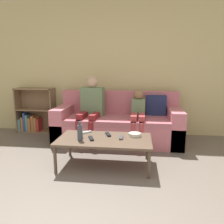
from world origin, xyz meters
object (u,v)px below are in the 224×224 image
Objects in this scene: tv_remote_0 at (91,138)px; tv_remote_1 at (108,134)px; tv_remote_2 at (121,137)px; tv_remote_3 at (86,132)px; person_adult at (91,104)px; snack_bowl at (135,135)px; bottle at (80,133)px; coffee_table at (104,141)px; bookshelf at (35,114)px; couch at (118,125)px; cup_near at (80,135)px; person_child at (138,113)px.

tv_remote_1 is (0.20, 0.20, 0.00)m from tv_remote_0.
tv_remote_3 is at bearing 160.62° from tv_remote_2.
person_adult is 6.81× the size of snack_bowl.
bottle reaches higher than tv_remote_2.
bottle is at bearing -156.45° from coffee_table.
coffee_table is 4.86× the size of bottle.
bookshelf reaches higher than bottle.
bottle is (-0.30, -0.13, 0.14)m from coffee_table.
tv_remote_3 is at bearing 149.98° from tv_remote_1.
couch is at bearing 108.64° from snack_bowl.
coffee_table is (1.69, -1.45, -0.01)m from bookshelf.
coffee_table is 0.16m from tv_remote_1.
person_adult is 1.16m from tv_remote_2.
tv_remote_3 is (-0.13, 0.26, 0.00)m from tv_remote_0.
cup_near is at bearing -177.08° from tv_remote_2.
bottle is at bearing -107.62° from couch.
couch is at bearing 72.38° from bottle.
person_child is at bearing 64.90° from coffee_table.
person_adult is at bearing 141.17° from tv_remote_3.
bookshelf reaches higher than cup_near.
coffee_table is at bearing 23.55° from bottle.
person_child is 5.34× the size of tv_remote_0.
cup_near is 0.34× the size of bottle.
snack_bowl reaches higher than tv_remote_0.
bottle is at bearing -79.79° from person_adult.
couch is 0.61m from person_adult.
tv_remote_2 is at bearing 17.86° from bottle.
person_child is 5.33× the size of tv_remote_1.
couch is at bearing 110.92° from tv_remote_3.
person_adult is at bearing -170.05° from couch.
person_child reaches higher than tv_remote_2.
person_child is 3.70× the size of bottle.
tv_remote_1 is (0.36, 0.15, -0.03)m from cup_near.
snack_bowl is (0.40, 0.14, 0.05)m from coffee_table.
tv_remote_0 is at bearing -16.42° from cup_near.
coffee_table is 0.23m from tv_remote_2.
tv_remote_2 is 0.68× the size of bottle.
tv_remote_3 is at bearing 83.26° from cup_near.
bottle is at bearing -75.37° from cup_near.
cup_near is (-0.33, -0.01, 0.07)m from coffee_table.
cup_near is at bearing -110.94° from couch.
tv_remote_1 is 1.03× the size of tv_remote_2.
person_adult is (-0.47, -0.08, 0.38)m from couch.
tv_remote_1 is (0.03, 0.15, 0.04)m from coffee_table.
person_adult reaches higher than bookshelf.
cup_near is at bearing 104.63° from bottle.
coffee_table is at bearing -3.14° from tv_remote_0.
tv_remote_2 is (0.61, -0.95, -0.28)m from person_adult.
tv_remote_3 is at bearing 146.22° from coffee_table.
tv_remote_3 is (-0.52, 0.17, 0.00)m from tv_remote_2.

